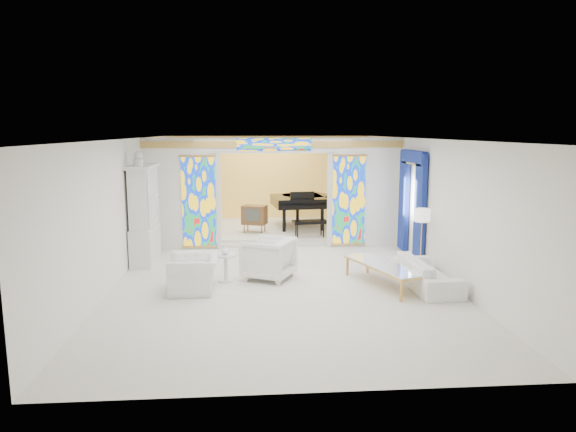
{
  "coord_description": "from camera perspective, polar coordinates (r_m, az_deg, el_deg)",
  "views": [
    {
      "loc": [
        -0.67,
        -11.82,
        3.19
      ],
      "look_at": [
        0.24,
        0.2,
        1.17
      ],
      "focal_mm": 32.0,
      "sensor_mm": 36.0,
      "label": 1
    }
  ],
  "objects": [
    {
      "name": "armchair_right",
      "position": [
        11.16,
        -2.2,
        -4.73
      ],
      "size": [
        1.31,
        1.3,
        0.9
      ],
      "primitive_type": "imported",
      "rotation": [
        0.0,
        0.0,
        -2.03
      ],
      "color": "white",
      "rests_on": "floor"
    },
    {
      "name": "tv_console",
      "position": [
        15.29,
        -3.75,
        0.12
      ],
      "size": [
        0.81,
        0.66,
        0.81
      ],
      "rotation": [
        0.0,
        0.0,
        -0.32
      ],
      "color": "brown",
      "rests_on": "alcove_platform"
    },
    {
      "name": "partition_wall",
      "position": [
        13.92,
        -1.53,
        3.16
      ],
      "size": [
        7.0,
        0.22,
        3.0
      ],
      "color": "white",
      "rests_on": "floor"
    },
    {
      "name": "alcove_platform",
      "position": [
        16.24,
        -1.86,
        -1.51
      ],
      "size": [
        6.8,
        3.8,
        0.18
      ],
      "primitive_type": "cube",
      "color": "beige",
      "rests_on": "floor"
    },
    {
      "name": "sofa",
      "position": [
        10.97,
        15.22,
        -6.13
      ],
      "size": [
        0.87,
        2.07,
        0.6
      ],
      "primitive_type": "imported",
      "rotation": [
        0.0,
        0.0,
        1.6
      ],
      "color": "white",
      "rests_on": "floor"
    },
    {
      "name": "gold_curtain_back",
      "position": [
        17.8,
        -2.13,
        4.04
      ],
      "size": [
        6.7,
        0.1,
        2.9
      ],
      "primitive_type": "cube",
      "color": "#FFC258",
      "rests_on": "wall_back"
    },
    {
      "name": "vase",
      "position": [
        10.96,
        -6.97,
        -3.77
      ],
      "size": [
        0.21,
        0.21,
        0.18
      ],
      "primitive_type": "imported",
      "rotation": [
        0.0,
        0.0,
        0.24
      ],
      "color": "silver",
      "rests_on": "side_table"
    },
    {
      "name": "blue_drapes",
      "position": [
        13.27,
        13.6,
        2.25
      ],
      "size": [
        0.14,
        1.85,
        2.65
      ],
      "color": "navy",
      "rests_on": "wall_right"
    },
    {
      "name": "china_cabinet",
      "position": [
        12.84,
        -15.69,
        0.08
      ],
      "size": [
        0.56,
        1.46,
        2.72
      ],
      "color": "silver",
      "rests_on": "floor"
    },
    {
      "name": "chandelier",
      "position": [
        15.86,
        -1.17,
        7.18
      ],
      "size": [
        0.48,
        0.48,
        0.3
      ],
      "primitive_type": "cylinder",
      "color": "#C89346",
      "rests_on": "ceiling"
    },
    {
      "name": "stained_glass_right",
      "position": [
        14.1,
        6.77,
        1.73
      ],
      "size": [
        0.9,
        0.04,
        2.4
      ],
      "primitive_type": "cube",
      "color": "gold",
      "rests_on": "partition_wall"
    },
    {
      "name": "floor_lamp",
      "position": [
        11.85,
        14.67,
        -0.25
      ],
      "size": [
        0.43,
        0.43,
        1.46
      ],
      "rotation": [
        0.0,
        0.0,
        -0.22
      ],
      "color": "#C89346",
      "rests_on": "floor"
    },
    {
      "name": "wall_right",
      "position": [
        12.65,
        14.98,
        1.49
      ],
      "size": [
        0.02,
        12.0,
        3.0
      ],
      "primitive_type": "cube",
      "color": "white",
      "rests_on": "floor"
    },
    {
      "name": "grand_piano",
      "position": [
        16.26,
        1.58,
        1.67
      ],
      "size": [
        1.99,
        3.09,
        1.18
      ],
      "rotation": [
        0.0,
        0.0,
        0.11
      ],
      "color": "black",
      "rests_on": "alcove_platform"
    },
    {
      "name": "wall_front",
      "position": [
        6.1,
        2.16,
        -6.6
      ],
      "size": [
        7.0,
        0.02,
        3.0
      ],
      "primitive_type": "cube",
      "color": "white",
      "rests_on": "floor"
    },
    {
      "name": "wall_left",
      "position": [
        12.28,
        -17.6,
        1.14
      ],
      "size": [
        0.02,
        12.0,
        3.0
      ],
      "primitive_type": "cube",
      "color": "white",
      "rests_on": "floor"
    },
    {
      "name": "ceiling",
      "position": [
        11.84,
        -1.08,
        8.57
      ],
      "size": [
        7.0,
        12.0,
        0.02
      ],
      "primitive_type": "cube",
      "color": "white",
      "rests_on": "wall_back"
    },
    {
      "name": "stained_glass_left",
      "position": [
        13.91,
        -9.88,
        1.55
      ],
      "size": [
        0.9,
        0.04,
        2.4
      ],
      "primitive_type": "cube",
      "color": "gold",
      "rests_on": "partition_wall"
    },
    {
      "name": "coffee_table",
      "position": [
        10.81,
        10.54,
        -5.48
      ],
      "size": [
        1.33,
        2.18,
        0.47
      ],
      "rotation": [
        0.0,
        0.0,
        0.35
      ],
      "color": "white",
      "rests_on": "floor"
    },
    {
      "name": "wall_back",
      "position": [
        17.92,
        -2.15,
        4.08
      ],
      "size": [
        7.0,
        0.02,
        3.0
      ],
      "primitive_type": "cube",
      "color": "white",
      "rests_on": "floor"
    },
    {
      "name": "armchair_left",
      "position": [
        10.52,
        -10.42,
        -6.29
      ],
      "size": [
        1.0,
        1.13,
        0.72
      ],
      "primitive_type": "imported",
      "rotation": [
        0.0,
        0.0,
        -1.54
      ],
      "color": "white",
      "rests_on": "floor"
    },
    {
      "name": "stained_glass_transom",
      "position": [
        13.74,
        -1.53,
        7.95
      ],
      "size": [
        2.0,
        0.04,
        0.34
      ],
      "primitive_type": "cube",
      "color": "gold",
      "rests_on": "partition_wall"
    },
    {
      "name": "side_table",
      "position": [
        11.03,
        -6.94,
        -5.28
      ],
      "size": [
        0.54,
        0.54,
        0.59
      ],
      "rotation": [
        0.0,
        0.0,
        0.14
      ],
      "color": "silver",
      "rests_on": "floor"
    },
    {
      "name": "floor",
      "position": [
        12.27,
        -1.04,
        -5.58
      ],
      "size": [
        12.0,
        12.0,
        0.0
      ],
      "primitive_type": "plane",
      "color": "beige",
      "rests_on": "ground"
    }
  ]
}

